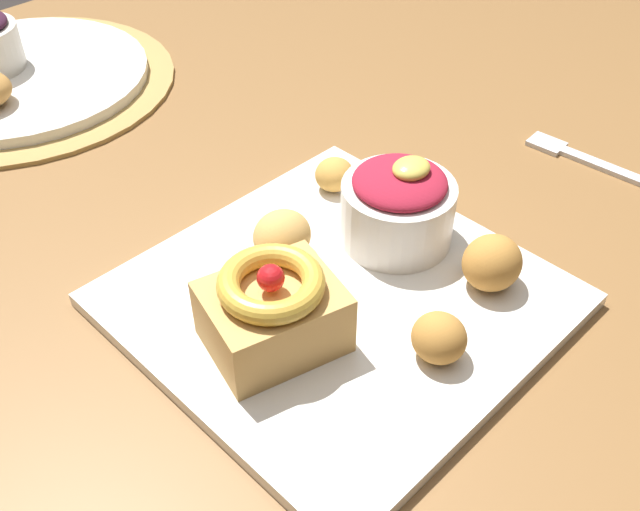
# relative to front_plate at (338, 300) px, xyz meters

# --- Properties ---
(dining_table) EXTENTS (1.52, 1.00, 0.73)m
(dining_table) POSITION_rel_front_plate_xyz_m (0.03, 0.22, -0.09)
(dining_table) COLOR brown
(dining_table) RESTS_ON ground_plane
(woven_placemat) EXTENTS (0.35, 0.35, 0.00)m
(woven_placemat) POSITION_rel_front_plate_xyz_m (-0.00, 0.51, -0.00)
(woven_placemat) COLOR #AD894C
(woven_placemat) RESTS_ON dining_table
(front_plate) EXTENTS (0.30, 0.30, 0.01)m
(front_plate) POSITION_rel_front_plate_xyz_m (0.00, 0.00, 0.00)
(front_plate) COLOR white
(front_plate) RESTS_ON dining_table
(cake_slice) EXTENTS (0.11, 0.10, 0.07)m
(cake_slice) POSITION_rel_front_plate_xyz_m (-0.07, -0.00, 0.04)
(cake_slice) COLOR tan
(cake_slice) RESTS_ON front_plate
(berry_ramekin) EXTENTS (0.09, 0.09, 0.08)m
(berry_ramekin) POSITION_rel_front_plate_xyz_m (0.08, 0.01, 0.04)
(berry_ramekin) COLOR white
(berry_ramekin) RESTS_ON front_plate
(fritter_front) EXTENTS (0.04, 0.04, 0.04)m
(fritter_front) POSITION_rel_front_plate_xyz_m (0.01, -0.09, 0.02)
(fritter_front) COLOR #BC7F38
(fritter_front) RESTS_ON front_plate
(fritter_middle) EXTENTS (0.04, 0.03, 0.03)m
(fritter_middle) POSITION_rel_front_plate_xyz_m (0.10, 0.10, 0.02)
(fritter_middle) COLOR gold
(fritter_middle) RESTS_ON front_plate
(fritter_back) EXTENTS (0.05, 0.05, 0.04)m
(fritter_back) POSITION_rel_front_plate_xyz_m (0.09, -0.08, 0.03)
(fritter_back) COLOR #BC7F38
(fritter_back) RESTS_ON front_plate
(fritter_extra) EXTENTS (0.05, 0.04, 0.04)m
(fritter_extra) POSITION_rel_front_plate_xyz_m (0.00, 0.06, 0.03)
(fritter_extra) COLOR tan
(fritter_extra) RESTS_ON front_plate
(back_plate) EXTENTS (0.29, 0.29, 0.01)m
(back_plate) POSITION_rel_front_plate_xyz_m (-0.00, 0.51, 0.01)
(back_plate) COLOR white
(back_plate) RESTS_ON woven_placemat
(fork) EXTENTS (0.03, 0.13, 0.00)m
(fork) POSITION_rel_front_plate_xyz_m (0.32, -0.03, -0.00)
(fork) COLOR silver
(fork) RESTS_ON dining_table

